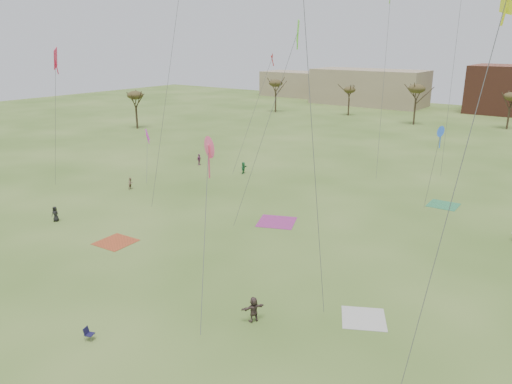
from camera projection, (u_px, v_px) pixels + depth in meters
The scene contains 14 objects.
ground at pixel (157, 306), 34.86m from camera, with size 260.00×260.00×0.00m, color #385A1C.
spectator_fore_b at pixel (131, 183), 61.90m from camera, with size 0.74×0.58×1.52m, color #8F705B.
spectator_fore_c at pixel (254, 309), 32.69m from camera, with size 1.66×0.53×1.79m, color brown.
flyer_mid_a at pixel (55, 214), 50.85m from camera, with size 0.79×0.52×1.62m, color black.
spectator_mid_d at pixel (199, 159), 73.84m from camera, with size 0.99×0.41×1.70m, color #923D7A.
flyer_far_a at pixel (243, 168), 69.13m from camera, with size 1.54×0.49×1.66m, color #277642.
blanket_red at pixel (116, 242), 45.78m from camera, with size 3.22×3.22×0.03m, color #A84421.
blanket_cream at pixel (364, 319), 33.24m from camera, with size 2.92×2.92×0.03m, color beige.
blanket_plum at pixel (277, 222), 50.86m from camera, with size 3.76×3.76×0.03m, color #972E78.
blanket_olive at pixel (443, 205), 56.07m from camera, with size 3.21×3.21×0.03m, color #308450.
camp_chair_center at pixel (90, 336), 30.80m from camera, with size 0.69×0.66×0.87m.
tree_line at pixel (448, 99), 95.22m from camera, with size 117.44×49.32×8.91m.
building_tan at pixel (369, 87), 141.62m from camera, with size 32.00×14.00×10.00m, color #937F60.
building_tan_west at pixel (294, 84), 164.25m from camera, with size 20.00×12.00×8.00m, color #937F60.
Camera 1 is at (23.99, -20.66, 18.16)m, focal length 34.25 mm.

